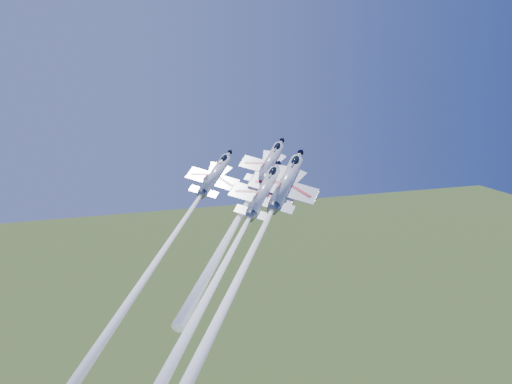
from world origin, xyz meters
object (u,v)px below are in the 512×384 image
object	(u,v)px
jet_lead	(244,209)
jet_right	(238,280)
jet_left	(161,254)
jet_slot	(219,274)

from	to	relation	value
jet_lead	jet_right	distance (m)	15.98
jet_left	jet_lead	bearing A→B (deg)	55.41
jet_right	jet_slot	distance (m)	2.75
jet_slot	jet_right	bearing A→B (deg)	-7.30
jet_left	jet_slot	world-z (taller)	jet_left
jet_lead	jet_slot	xyz separation A→B (m)	(-7.26, -12.15, -5.54)
jet_left	jet_slot	size ratio (longest dim) A/B	1.02
jet_right	jet_lead	bearing A→B (deg)	102.31
jet_left	jet_right	world-z (taller)	jet_right
jet_right	jet_slot	xyz separation A→B (m)	(-2.08, 1.75, 0.41)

